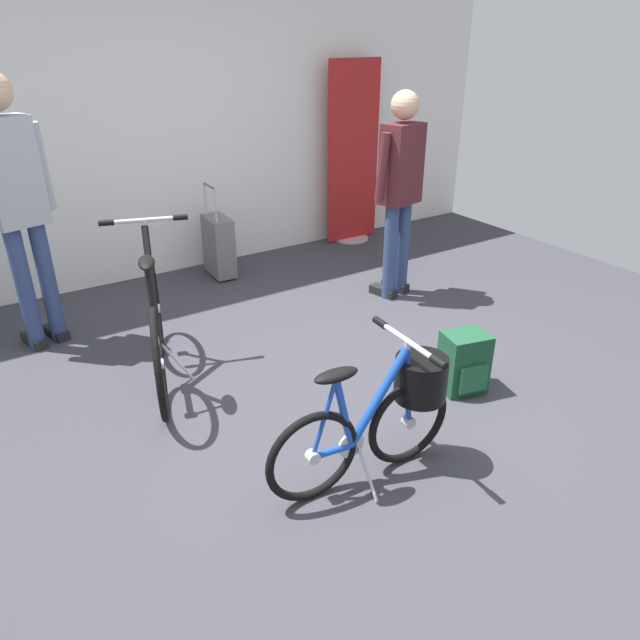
{
  "coord_description": "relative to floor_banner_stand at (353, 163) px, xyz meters",
  "views": [
    {
      "loc": [
        -1.73,
        -2.32,
        2.0
      ],
      "look_at": [
        -0.12,
        0.14,
        0.55
      ],
      "focal_mm": 33.01,
      "sensor_mm": 36.0,
      "label": 1
    }
  ],
  "objects": [
    {
      "name": "folding_bike_foreground",
      "position": [
        -2.01,
        -3.06,
        -0.44
      ],
      "size": [
        1.03,
        0.53,
        0.73
      ],
      "color": "black",
      "rests_on": "ground_plane"
    },
    {
      "name": "visitor_browsing",
      "position": [
        -0.55,
        -1.38,
        0.12
      ],
      "size": [
        0.52,
        0.32,
        1.62
      ],
      "color": "navy",
      "rests_on": "ground_plane"
    },
    {
      "name": "visitor_near_wall",
      "position": [
        -3.16,
        -0.71,
        0.25
      ],
      "size": [
        0.52,
        0.34,
        1.8
      ],
      "color": "navy",
      "rests_on": "ground_plane"
    },
    {
      "name": "floor_banner_stand",
      "position": [
        0.0,
        0.0,
        0.0
      ],
      "size": [
        0.6,
        0.36,
        1.77
      ],
      "color": "#B7B7BC",
      "rests_on": "ground_plane"
    },
    {
      "name": "display_bike_left",
      "position": [
        -2.65,
        -1.63,
        -0.43
      ],
      "size": [
        0.59,
        1.35,
        0.98
      ],
      "color": "black",
      "rests_on": "ground_plane"
    },
    {
      "name": "back_wall",
      "position": [
        -1.82,
        0.21,
        0.7
      ],
      "size": [
        6.93,
        0.1,
        3.0
      ],
      "primitive_type": "cube",
      "color": "white",
      "rests_on": "ground_plane"
    },
    {
      "name": "rolling_suitcase",
      "position": [
        -1.6,
        -0.2,
        -0.52
      ],
      "size": [
        0.2,
        0.37,
        0.83
      ],
      "color": "slate",
      "rests_on": "ground_plane"
    },
    {
      "name": "ground_plane",
      "position": [
        -1.82,
        -2.53,
        -0.8
      ],
      "size": [
        6.93,
        6.93,
        0.0
      ],
      "primitive_type": "plane",
      "color": "#38383F"
    },
    {
      "name": "backpack_on_floor",
      "position": [
        -1.13,
        -2.74,
        -0.61
      ],
      "size": [
        0.3,
        0.28,
        0.38
      ],
      "color": "#19472D",
      "rests_on": "ground_plane"
    }
  ]
}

